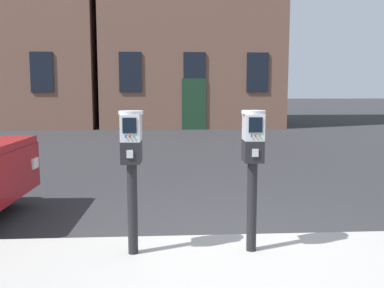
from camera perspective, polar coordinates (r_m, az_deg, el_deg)
name	(u,v)px	position (r m, az deg, el deg)	size (l,w,h in m)	color
ground_plane	(231,255)	(4.35, 5.32, -14.61)	(160.00, 160.00, 0.00)	#28282B
parking_meter_near_kerb	(132,156)	(3.80, -8.12, -1.64)	(0.22, 0.26, 1.30)	black
parking_meter_twin_adjacent	(253,155)	(3.87, 8.16, -1.49)	(0.22, 0.26, 1.30)	black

